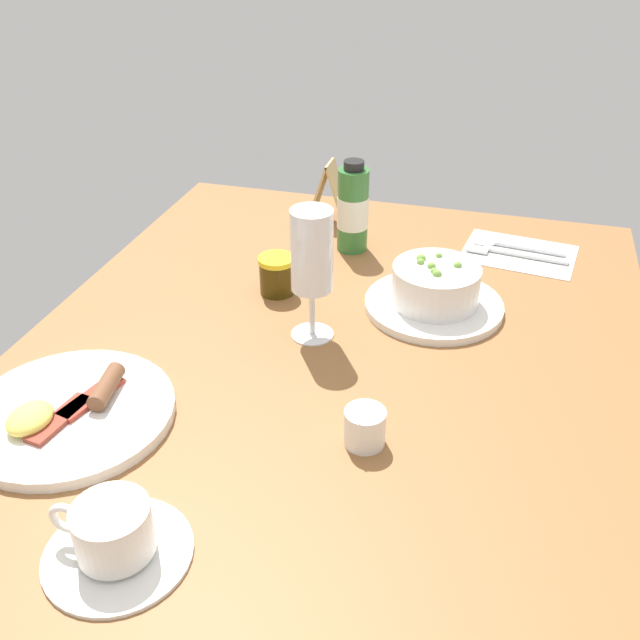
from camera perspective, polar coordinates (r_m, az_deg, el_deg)
ground_plane at (r=94.94cm, az=0.49°, el=-4.18°), size 110.00×84.00×3.00cm
porridge_bowl at (r=105.28cm, az=9.10°, el=2.40°), size 20.16×20.16×7.66cm
cutlery_setting at (r=125.63cm, az=15.29°, el=5.21°), size 15.51×19.63×0.90cm
coffee_cup at (r=71.74cm, az=-16.02°, el=-16.13°), size 14.06×14.06×6.01cm
creamer_jug at (r=80.64cm, az=3.54°, el=-8.48°), size 5.61×4.68×5.04cm
wine_glass at (r=93.64cm, az=-0.65°, el=5.04°), size 5.93×5.93×18.59cm
jam_jar at (r=108.62cm, az=-3.44°, el=3.60°), size 5.47×5.47×5.89cm
sauce_bottle_green at (r=120.15cm, az=2.61°, el=8.75°), size 5.22×5.22×15.46cm
breakfast_plate at (r=89.54cm, az=-19.30°, el=-6.94°), size 24.39×24.39×3.70cm
menu_card at (r=132.24cm, az=0.75°, el=10.17°), size 5.39×7.23×10.86cm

